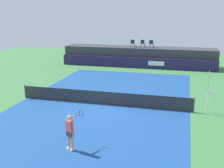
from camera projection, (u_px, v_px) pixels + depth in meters
ground_plane at (114, 93)px, 23.08m from camera, size 48.00×48.00×0.00m
court_inner at (103, 104)px, 20.27m from camera, size 12.00×22.00×0.00m
sponsor_wall at (136, 63)px, 32.74m from camera, size 18.00×0.22×1.20m
spectator_platform at (139, 56)px, 34.30m from camera, size 18.00×2.80×2.20m
spectator_chair_far_left at (133, 43)px, 33.76m from camera, size 0.48×0.48×0.89m
spectator_chair_left at (143, 43)px, 33.62m from camera, size 0.44×0.44×0.89m
spectator_chair_center at (151, 43)px, 33.34m from camera, size 0.47×0.47×0.89m
umpire_chair at (209, 90)px, 18.15m from camera, size 0.51×0.51×2.76m
tennis_net at (103, 98)px, 20.15m from camera, size 12.40×0.02×0.95m
net_post_near at (25, 91)px, 21.67m from camera, size 0.10×0.10×1.00m
net_post_far at (194, 105)px, 18.62m from camera, size 0.10×0.10×1.00m
tennis_player at (71, 131)px, 13.49m from camera, size 0.61×1.26×1.77m
tennis_ball at (96, 90)px, 23.74m from camera, size 0.07×0.07×0.07m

